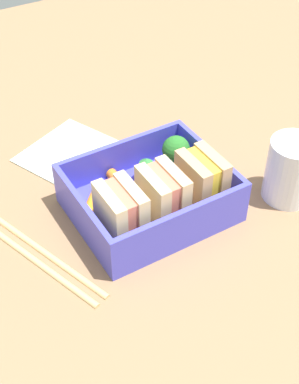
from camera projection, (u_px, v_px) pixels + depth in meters
The scene contains 13 objects.
ground_plane at pixel (150, 216), 59.82cm from camera, with size 120.00×120.00×2.00cm, color #8D6748.
bento_tray at pixel (150, 206), 58.74cm from camera, with size 16.36×13.49×1.20cm, color #4547D2.
bento_rim at pixel (150, 188), 56.99cm from camera, with size 16.36×13.49×4.04cm.
sandwich_left at pixel (202, 180), 56.53cm from camera, with size 3.67×5.26×5.92cm.
sandwich_center_left at pixel (163, 196), 54.68cm from camera, with size 3.67×5.26×5.92cm.
sandwich_center at pixel (121, 213), 52.83cm from camera, with size 3.67×5.26×5.92cm.
broccoli_floret at pixel (176, 151), 60.80cm from camera, with size 3.21×3.21×4.45cm.
strawberry_far_left at pixel (146, 171), 60.02cm from camera, with size 2.65×2.65×3.25cm.
carrot_stick_left at pixel (121, 186), 59.40cm from camera, with size 1.26×1.26×5.11cm, color orange.
carrot_stick_far_left at pixel (94, 202), 57.32cm from camera, with size 1.43×1.43×5.32cm, color orange.
chopstick_pair at pixel (31, 249), 54.42cm from camera, with size 8.58×19.60×0.70cm.
drinking_glass at pixel (291, 170), 58.57cm from camera, with size 5.62×5.62×7.31cm, color white.
folded_napkin at pixel (68, 151), 66.69cm from camera, with size 10.97×9.34×0.40cm, color silver.
Camera 1 is at (21.85, 36.54, 41.10)cm, focal length 50.00 mm.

